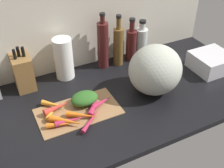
% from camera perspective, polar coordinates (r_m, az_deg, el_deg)
% --- Properties ---
extents(ground_plane, '(1.70, 0.80, 0.03)m').
position_cam_1_polar(ground_plane, '(1.52, 0.12, -3.00)').
color(ground_plane, black).
extents(wall_back, '(1.70, 0.03, 0.60)m').
position_cam_1_polar(wall_back, '(1.66, -6.01, 13.20)').
color(wall_back, beige).
rests_on(wall_back, ground_plane).
extents(cutting_board, '(0.41, 0.23, 0.01)m').
position_cam_1_polar(cutting_board, '(1.42, -6.90, -5.52)').
color(cutting_board, '#997047').
rests_on(cutting_board, ground_plane).
extents(carrot_0, '(0.15, 0.14, 0.04)m').
position_cam_1_polar(carrot_0, '(1.34, -9.25, -7.53)').
color(carrot_0, orange).
rests_on(carrot_0, cutting_board).
extents(carrot_1, '(0.13, 0.07, 0.03)m').
position_cam_1_polar(carrot_1, '(1.44, -2.00, -3.66)').
color(carrot_1, '#B2264C').
rests_on(carrot_1, cutting_board).
extents(carrot_2, '(0.11, 0.12, 0.02)m').
position_cam_1_polar(carrot_2, '(1.42, -12.00, -5.27)').
color(carrot_2, orange).
rests_on(carrot_2, cutting_board).
extents(carrot_3, '(0.15, 0.06, 0.04)m').
position_cam_1_polar(carrot_3, '(1.43, -11.12, -4.67)').
color(carrot_3, red).
rests_on(carrot_3, cutting_board).
extents(carrot_4, '(0.12, 0.11, 0.03)m').
position_cam_1_polar(carrot_4, '(1.45, -11.76, -4.17)').
color(carrot_4, orange).
rests_on(carrot_4, cutting_board).
extents(carrot_5, '(0.15, 0.04, 0.03)m').
position_cam_1_polar(carrot_5, '(1.35, -8.47, -7.39)').
color(carrot_5, '#B2264C').
rests_on(carrot_5, cutting_board).
extents(carrot_6, '(0.12, 0.06, 0.03)m').
position_cam_1_polar(carrot_6, '(1.34, -10.67, -8.14)').
color(carrot_6, orange).
rests_on(carrot_6, cutting_board).
extents(carrot_7, '(0.15, 0.12, 0.03)m').
position_cam_1_polar(carrot_7, '(1.37, -6.05, -6.39)').
color(carrot_7, orange).
rests_on(carrot_7, cutting_board).
extents(carrot_8, '(0.13, 0.15, 0.03)m').
position_cam_1_polar(carrot_8, '(1.42, -3.66, -4.21)').
color(carrot_8, '#B2264C').
rests_on(carrot_8, cutting_board).
extents(carrot_9, '(0.15, 0.13, 0.02)m').
position_cam_1_polar(carrot_9, '(1.34, -4.28, -7.34)').
color(carrot_9, '#B2264C').
rests_on(carrot_9, cutting_board).
extents(carrot_greens_pile, '(0.14, 0.11, 0.06)m').
position_cam_1_polar(carrot_greens_pile, '(1.44, -5.68, -2.95)').
color(carrot_greens_pile, '#2D6023').
rests_on(carrot_greens_pile, cutting_board).
extents(winter_squash, '(0.29, 0.27, 0.27)m').
position_cam_1_polar(winter_squash, '(1.49, 8.83, 2.88)').
color(winter_squash, '#B2B7A8').
rests_on(winter_squash, ground_plane).
extents(knife_block, '(0.10, 0.17, 0.25)m').
position_cam_1_polar(knife_block, '(1.60, -17.87, 2.56)').
color(knife_block, brown).
rests_on(knife_block, ground_plane).
extents(paper_towel_roll, '(0.11, 0.11, 0.25)m').
position_cam_1_polar(paper_towel_roll, '(1.62, -9.86, 5.14)').
color(paper_towel_roll, white).
rests_on(paper_towel_roll, ground_plane).
extents(bottle_0, '(0.07, 0.07, 0.35)m').
position_cam_1_polar(bottle_0, '(1.68, -1.86, 8.06)').
color(bottle_0, '#471919').
rests_on(bottle_0, ground_plane).
extents(bottle_1, '(0.06, 0.06, 0.32)m').
position_cam_1_polar(bottle_1, '(1.71, 1.30, 7.93)').
color(bottle_1, brown).
rests_on(bottle_1, ground_plane).
extents(bottle_2, '(0.07, 0.07, 0.28)m').
position_cam_1_polar(bottle_2, '(1.78, 3.96, 8.23)').
color(bottle_2, '#471919').
rests_on(bottle_2, ground_plane).
extents(bottle_3, '(0.08, 0.08, 0.26)m').
position_cam_1_polar(bottle_3, '(1.81, 6.02, 8.51)').
color(bottle_3, silver).
rests_on(bottle_3, ground_plane).
extents(dish_rack, '(0.22, 0.21, 0.10)m').
position_cam_1_polar(dish_rack, '(1.80, 19.65, 4.31)').
color(dish_rack, silver).
rests_on(dish_rack, ground_plane).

